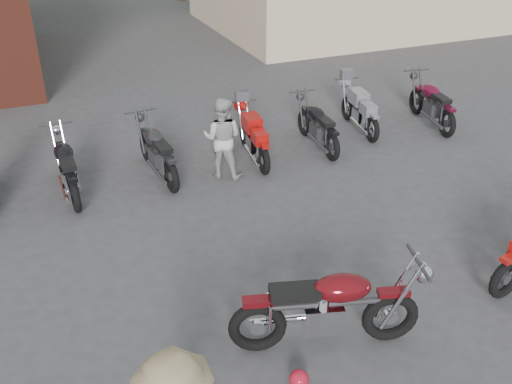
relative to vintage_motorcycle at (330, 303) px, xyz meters
name	(u,v)px	position (x,y,z in m)	size (l,w,h in m)	color
ground	(357,319)	(0.59, 0.25, -0.65)	(90.00, 90.00, 0.00)	#363639
vintage_motorcycle	(330,303)	(0.00, 0.00, 0.00)	(2.24, 0.74, 1.30)	#530A0F
helmet	(299,379)	(-0.61, -0.46, -0.54)	(0.23, 0.23, 0.21)	#A31123
person_light	(222,138)	(0.36, 4.76, 0.13)	(0.76, 0.59, 1.55)	#B0B0AB
row_bike_2	(66,164)	(-2.44, 5.21, -0.08)	(1.96, 0.65, 1.14)	black
row_bike_3	(157,148)	(-0.78, 5.25, -0.08)	(1.97, 0.65, 1.14)	black
row_bike_4	(253,135)	(1.18, 5.22, -0.11)	(1.85, 0.61, 1.07)	#B7130F
row_bike_5	(317,123)	(2.64, 5.26, -0.11)	(1.87, 0.62, 1.08)	black
row_bike_6	(360,108)	(3.95, 5.71, -0.12)	(1.84, 0.61, 1.07)	gray
row_bike_7	(432,100)	(5.65, 5.37, -0.07)	(1.99, 0.66, 1.15)	#4F091F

